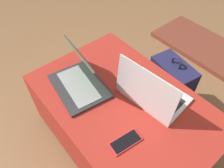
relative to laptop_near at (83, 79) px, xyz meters
The scene contains 7 objects.
ground_plane 0.56m from the laptop_near, 24.61° to the left, with size 14.00×14.00×0.00m, color olive.
ottoman 0.37m from the laptop_near, 24.61° to the left, with size 1.03×0.68×0.46m.
laptop_near is the anchor object (origin of this frame).
laptop_far 0.38m from the laptop_near, 35.14° to the left, with size 0.37×0.27×0.25m.
cell_phone 0.42m from the laptop_near, ahead, with size 0.09×0.16×0.01m.
backpack 0.67m from the laptop_near, 68.11° to the left, with size 0.32×0.25×0.51m.
fireplace_hearth 1.49m from the laptop_near, 80.87° to the left, with size 1.40×0.50×0.04m.
Camera 1 is at (0.51, -0.50, 1.39)m, focal length 35.00 mm.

